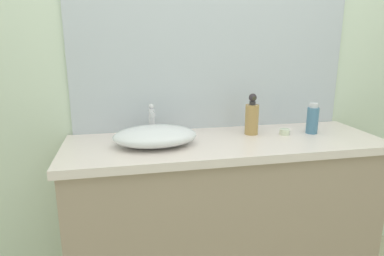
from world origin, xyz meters
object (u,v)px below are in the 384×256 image
candle_jar (285,132)px  soap_dispenser (252,117)px  lotion_bottle (312,119)px  sink_basin (155,136)px

candle_jar → soap_dispenser: bearing=164.8°
soap_dispenser → lotion_bottle: (0.34, -0.05, -0.02)m
sink_basin → soap_dispenser: soap_dispenser is taller
sink_basin → lotion_bottle: (0.88, 0.05, 0.03)m
sink_basin → soap_dispenser: size_ratio=1.82×
candle_jar → sink_basin: bearing=-175.8°
sink_basin → soap_dispenser: bearing=10.5°
lotion_bottle → candle_jar: bearing=178.7°
candle_jar → lotion_bottle: bearing=-1.3°
soap_dispenser → candle_jar: 0.20m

